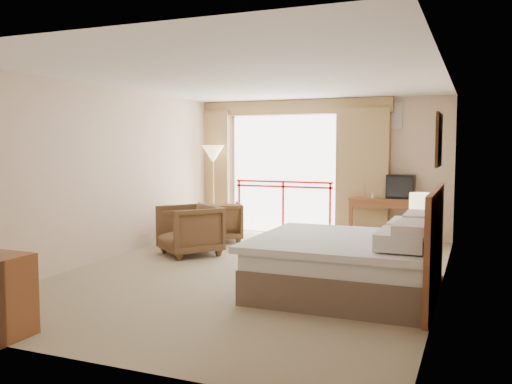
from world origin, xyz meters
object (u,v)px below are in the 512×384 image
at_px(desk, 384,207).
at_px(side_table, 185,223).
at_px(table_lamp, 422,204).
at_px(tv, 401,187).
at_px(armchair_far, 220,241).
at_px(floor_lamp, 213,157).
at_px(wastebasket, 352,238).
at_px(nightstand, 420,257).
at_px(armchair_near, 190,255).
at_px(bed, 350,263).

distance_m(desk, side_table, 3.75).
xyz_separation_m(table_lamp, tv, (-0.62, 2.63, 0.04)).
xyz_separation_m(table_lamp, desk, (-0.92, 2.69, -0.36)).
height_order(armchair_far, floor_lamp, floor_lamp).
height_order(wastebasket, armchair_far, armchair_far).
distance_m(nightstand, desk, 2.91).
height_order(table_lamp, floor_lamp, floor_lamp).
bearing_deg(side_table, tv, 26.23).
relative_size(wastebasket, armchair_near, 0.30).
bearing_deg(floor_lamp, nightstand, -28.60).
bearing_deg(table_lamp, floor_lamp, 151.91).
bearing_deg(armchair_near, nightstand, 36.18).
bearing_deg(side_table, desk, 29.11).
bearing_deg(armchair_near, side_table, 161.73).
xyz_separation_m(bed, table_lamp, (0.70, 1.25, 0.62)).
bearing_deg(wastebasket, bed, -78.07).
bearing_deg(side_table, armchair_far, 51.67).
distance_m(tv, wastebasket, 1.39).
bearing_deg(tv, bed, -109.11).
bearing_deg(floor_lamp, armchair_near, -72.74).
height_order(nightstand, armchair_near, nightstand).
bearing_deg(bed, table_lamp, 60.85).
bearing_deg(wastebasket, side_table, -160.88).
relative_size(nightstand, wastebasket, 1.98).
bearing_deg(side_table, nightstand, -12.45).
relative_size(armchair_near, side_table, 1.62).
distance_m(wastebasket, armchair_near, 2.91).
bearing_deg(desk, nightstand, -76.07).
distance_m(table_lamp, armchair_near, 3.78).
distance_m(table_lamp, desk, 2.87).
relative_size(bed, armchair_near, 2.36).
distance_m(nightstand, armchair_far, 4.04).
height_order(nightstand, side_table, side_table).
xyz_separation_m(tv, armchair_near, (-3.03, -2.56, -1.03)).
bearing_deg(tv, table_lamp, -94.71).
bearing_deg(armchair_near, bed, 13.99).
height_order(bed, wastebasket, bed).
bearing_deg(nightstand, side_table, 170.80).
distance_m(armchair_far, side_table, 0.79).
bearing_deg(floor_lamp, table_lamp, -28.09).
bearing_deg(table_lamp, bed, -119.15).
bearing_deg(table_lamp, armchair_far, 159.32).
bearing_deg(floor_lamp, bed, -44.35).
height_order(armchair_near, side_table, side_table).
height_order(table_lamp, desk, table_lamp).
xyz_separation_m(table_lamp, side_table, (-4.19, 0.87, -0.61)).
height_order(table_lamp, armchair_near, table_lamp).
bearing_deg(desk, wastebasket, -121.93).
bearing_deg(nightstand, armchair_near, -178.61).
height_order(bed, armchair_far, bed).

